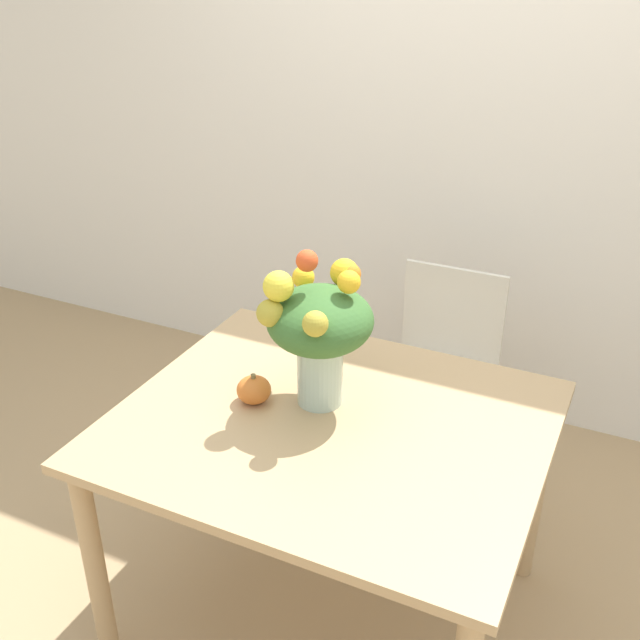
% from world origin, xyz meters
% --- Properties ---
extents(ground_plane, '(12.00, 12.00, 0.00)m').
position_xyz_m(ground_plane, '(0.00, 0.00, 0.00)').
color(ground_plane, tan).
extents(wall_back, '(8.00, 0.06, 2.70)m').
position_xyz_m(wall_back, '(0.00, 1.45, 1.35)').
color(wall_back, white).
rests_on(wall_back, ground_plane).
extents(dining_table, '(1.19, 1.01, 0.75)m').
position_xyz_m(dining_table, '(0.00, 0.00, 0.65)').
color(dining_table, tan).
rests_on(dining_table, ground_plane).
extents(flower_vase, '(0.30, 0.34, 0.47)m').
position_xyz_m(flower_vase, '(-0.07, 0.08, 1.00)').
color(flower_vase, '#B2CCBC').
rests_on(flower_vase, dining_table).
extents(pumpkin, '(0.10, 0.10, 0.09)m').
position_xyz_m(pumpkin, '(-0.24, -0.01, 0.79)').
color(pumpkin, orange).
rests_on(pumpkin, dining_table).
extents(dining_chair_near_window, '(0.42, 0.42, 0.85)m').
position_xyz_m(dining_chair_near_window, '(0.08, 0.84, 0.45)').
color(dining_chair_near_window, silver).
rests_on(dining_chair_near_window, ground_plane).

